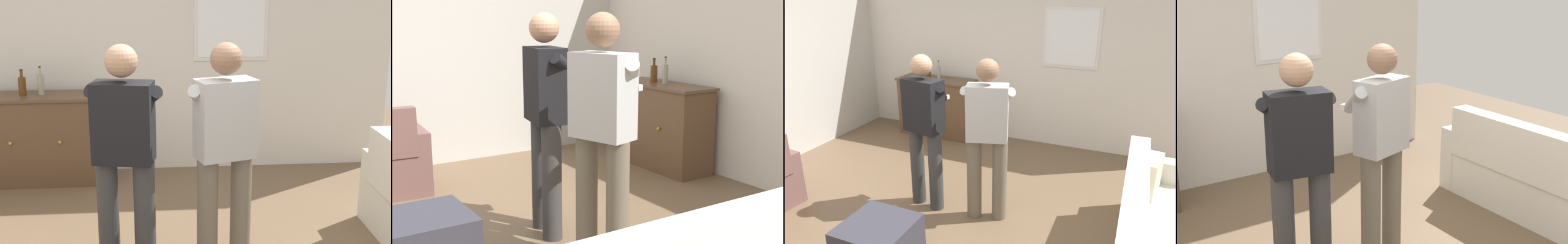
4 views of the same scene
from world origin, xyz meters
The scene contains 4 objects.
wall_back_with_window centered at (0.01, 2.66, 1.40)m, with size 5.20×0.15×2.80m.
couch centered at (2.03, -0.08, 0.34)m, with size 0.57×2.57×0.89m.
person_standing_left centered at (-0.21, 0.35, 0.94)m, with size 0.55×0.51×1.68m.
person_standing_right centered at (0.48, 0.39, 0.94)m, with size 0.53×0.52×1.68m.
Camera 4 is at (-1.73, -2.73, 2.21)m, focal length 50.00 mm.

